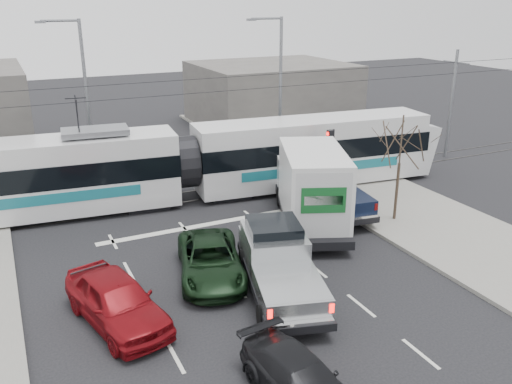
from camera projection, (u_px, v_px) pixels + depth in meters
name	position (u px, v px, depth m)	size (l,w,h in m)	color
ground	(278.00, 278.00, 20.66)	(120.00, 120.00, 0.00)	black
sidewalk_right	(455.00, 234.00, 24.29)	(6.00, 60.00, 0.15)	gray
rails	(191.00, 196.00, 29.14)	(60.00, 1.60, 0.03)	#33302D
building_right	(271.00, 94.00, 45.05)	(12.00, 10.00, 5.00)	#66625D
bare_tree	(401.00, 144.00, 24.58)	(2.40, 2.40, 5.00)	#47382B
traffic_signal	(331.00, 149.00, 27.87)	(0.44, 0.44, 3.60)	black
street_lamp_near	(278.00, 82.00, 33.77)	(2.38, 0.25, 9.00)	slate
street_lamp_far	(83.00, 90.00, 30.79)	(2.38, 0.25, 9.00)	slate
catenary	(188.00, 125.00, 27.82)	(60.00, 0.20, 7.00)	black
tram	(185.00, 163.00, 27.95)	(27.95, 5.64, 5.68)	silver
silver_pickup	(278.00, 261.00, 19.48)	(3.83, 6.74, 2.32)	black
box_truck	(311.00, 187.00, 24.86)	(5.28, 7.98, 3.78)	black
navy_pickup	(329.00, 188.00, 26.83)	(2.86, 5.96, 2.41)	black
green_car	(210.00, 260.00, 20.53)	(2.31, 5.01, 1.39)	black
red_car	(117.00, 301.00, 17.54)	(1.97, 4.90, 1.67)	maroon
dark_car	(301.00, 381.00, 14.19)	(1.73, 4.26, 1.24)	black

